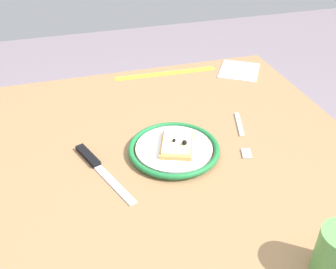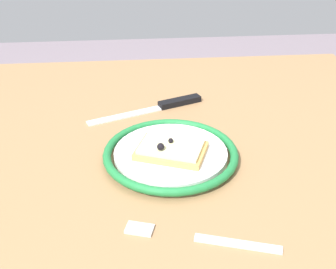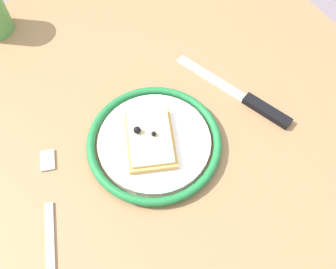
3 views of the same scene
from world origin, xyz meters
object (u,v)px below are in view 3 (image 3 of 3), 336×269
Objects in this scene: dining_table at (156,171)px; plate at (154,143)px; pizza_slice_near at (149,138)px; knife at (251,101)px; fork at (49,207)px.

dining_table is 4.27× the size of plate.
pizza_slice_near reaches higher than knife.
plate is 0.19m from fork.
plate is 1.73× the size of pizza_slice_near.
pizza_slice_near reaches higher than dining_table.
knife is at bearing 2.03° from fork.
dining_table is 0.22m from knife.
pizza_slice_near is (-0.01, 0.00, 0.13)m from dining_table.
knife is (0.20, -0.01, -0.02)m from pizza_slice_near.
plate reaches higher than fork.
plate is at bearing 5.58° from fork.
knife is 0.38m from fork.
plate is at bearing -111.60° from dining_table.
pizza_slice_near is 0.18m from fork.
pizza_slice_near is (-0.01, 0.01, 0.01)m from plate.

